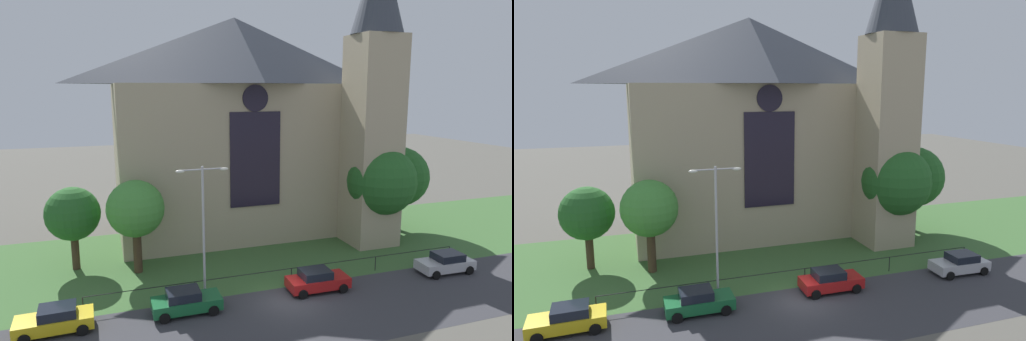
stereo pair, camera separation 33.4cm
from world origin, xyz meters
The scene contains 14 objects.
ground centered at (0.00, 10.00, 0.00)m, with size 160.00×160.00×0.00m, color #56544C.
road_asphalt centered at (0.00, -2.00, 0.00)m, with size 120.00×8.00×0.01m, color #38383D.
grass_verge centered at (0.00, 8.00, 0.00)m, with size 120.00×20.00×0.01m, color #3D6633.
church_building centered at (2.03, 15.79, 10.27)m, with size 23.20×16.20×26.00m.
iron_railing centered at (1.26, 2.50, 0.96)m, with size 27.63×0.07×1.13m.
tree_right_far centered at (15.81, 10.56, 5.27)m, with size 5.69×5.69×8.15m.
tree_left_near centered at (-8.82, 8.07, 4.86)m, with size 4.22×4.22×7.02m.
tree_left_far centered at (-13.24, 10.22, 4.31)m, with size 4.03×4.03×6.37m.
tree_right_near centered at (11.88, 7.61, 5.64)m, with size 5.99×5.99×8.68m.
streetlamp_near centered at (-5.00, 2.40, 5.53)m, with size 3.37×0.26×8.77m.
parked_car_yellow centered at (-13.94, 0.81, 0.74)m, with size 4.25×2.12×1.51m.
parked_car_green centered at (-6.57, 0.65, 0.74)m, with size 4.21×2.03×1.51m.
parked_car_red centered at (2.45, 0.85, 0.74)m, with size 4.24×2.10×1.51m.
parked_car_silver centered at (12.95, 0.55, 0.74)m, with size 4.26×2.14×1.51m.
Camera 1 is at (-10.87, -25.06, 13.54)m, focal length 31.67 mm.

